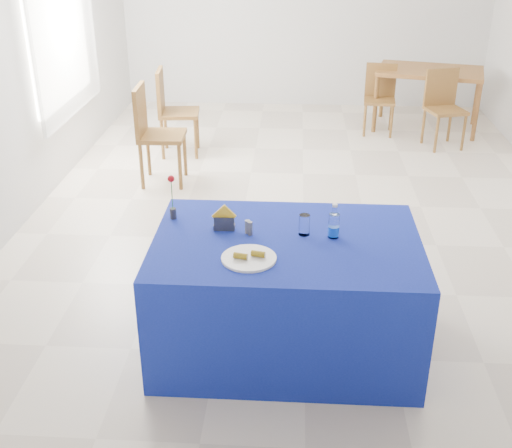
{
  "coord_description": "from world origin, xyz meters",
  "views": [
    {
      "loc": [
        -0.1,
        -5.61,
        2.53
      ],
      "look_at": [
        -0.31,
        -2.34,
        0.92
      ],
      "focal_mm": 45.0,
      "sensor_mm": 36.0,
      "label": 1
    }
  ],
  "objects_px": {
    "oak_table": "(430,75)",
    "chair_win_a": "(153,128)",
    "chair_win_b": "(171,106)",
    "chair_bg_left": "(380,94)",
    "blue_table": "(286,294)",
    "chair_bg_right": "(443,103)",
    "water_bottle": "(334,226)",
    "plate": "(249,258)"
  },
  "relations": [
    {
      "from": "oak_table",
      "to": "chair_win_a",
      "type": "xyz_separation_m",
      "value": [
        -3.07,
        -2.02,
        -0.1
      ]
    },
    {
      "from": "chair_win_a",
      "to": "chair_win_b",
      "type": "distance_m",
      "value": 0.86
    },
    {
      "from": "oak_table",
      "to": "chair_bg_left",
      "type": "relative_size",
      "value": 1.68
    },
    {
      "from": "chair_bg_left",
      "to": "chair_win_a",
      "type": "xyz_separation_m",
      "value": [
        -2.45,
        -1.84,
        0.09
      ]
    },
    {
      "from": "chair_win_b",
      "to": "blue_table",
      "type": "bearing_deg",
      "value": -164.35
    },
    {
      "from": "blue_table",
      "to": "chair_bg_right",
      "type": "height_order",
      "value": "chair_bg_right"
    },
    {
      "from": "chair_bg_left",
      "to": "chair_win_a",
      "type": "bearing_deg",
      "value": -137.57
    },
    {
      "from": "blue_table",
      "to": "water_bottle",
      "type": "height_order",
      "value": "water_bottle"
    },
    {
      "from": "plate",
      "to": "water_bottle",
      "type": "height_order",
      "value": "water_bottle"
    },
    {
      "from": "oak_table",
      "to": "chair_win_b",
      "type": "relative_size",
      "value": 1.46
    },
    {
      "from": "oak_table",
      "to": "plate",
      "type": "bearing_deg",
      "value": -110.98
    },
    {
      "from": "chair_bg_right",
      "to": "water_bottle",
      "type": "bearing_deg",
      "value": -126.16
    },
    {
      "from": "water_bottle",
      "to": "chair_win_b",
      "type": "relative_size",
      "value": 0.22
    },
    {
      "from": "water_bottle",
      "to": "plate",
      "type": "bearing_deg",
      "value": -147.64
    },
    {
      "from": "chair_bg_left",
      "to": "oak_table",
      "type": "bearing_deg",
      "value": 21.76
    },
    {
      "from": "water_bottle",
      "to": "chair_win_b",
      "type": "bearing_deg",
      "value": 115.18
    },
    {
      "from": "chair_bg_left",
      "to": "chair_win_b",
      "type": "height_order",
      "value": "chair_win_b"
    },
    {
      "from": "chair_bg_left",
      "to": "chair_win_b",
      "type": "distance_m",
      "value": 2.62
    },
    {
      "from": "water_bottle",
      "to": "chair_bg_right",
      "type": "distance_m",
      "value": 4.26
    },
    {
      "from": "blue_table",
      "to": "chair_bg_right",
      "type": "relative_size",
      "value": 1.8
    },
    {
      "from": "oak_table",
      "to": "chair_bg_left",
      "type": "xyz_separation_m",
      "value": [
        -0.62,
        -0.18,
        -0.19
      ]
    },
    {
      "from": "plate",
      "to": "chair_bg_right",
      "type": "height_order",
      "value": "chair_bg_right"
    },
    {
      "from": "oak_table",
      "to": "chair_win_b",
      "type": "bearing_deg",
      "value": -159.21
    },
    {
      "from": "blue_table",
      "to": "chair_bg_right",
      "type": "xyz_separation_m",
      "value": [
        1.74,
        4.04,
        0.13
      ]
    },
    {
      "from": "plate",
      "to": "water_bottle",
      "type": "xyz_separation_m",
      "value": [
        0.49,
        0.31,
        0.06
      ]
    },
    {
      "from": "plate",
      "to": "chair_bg_right",
      "type": "relative_size",
      "value": 0.35
    },
    {
      "from": "plate",
      "to": "chair_win_b",
      "type": "relative_size",
      "value": 0.32
    },
    {
      "from": "plate",
      "to": "chair_bg_left",
      "type": "distance_m",
      "value": 4.94
    },
    {
      "from": "chair_win_a",
      "to": "chair_win_b",
      "type": "relative_size",
      "value": 1.03
    },
    {
      "from": "chair_bg_right",
      "to": "chair_win_a",
      "type": "height_order",
      "value": "chair_win_a"
    },
    {
      "from": "water_bottle",
      "to": "chair_win_b",
      "type": "height_order",
      "value": "water_bottle"
    },
    {
      "from": "chair_bg_right",
      "to": "chair_win_b",
      "type": "xyz_separation_m",
      "value": [
        -3.1,
        -0.51,
        0.05
      ]
    },
    {
      "from": "blue_table",
      "to": "oak_table",
      "type": "height_order",
      "value": "blue_table"
    },
    {
      "from": "water_bottle",
      "to": "chair_win_a",
      "type": "relative_size",
      "value": 0.22
    },
    {
      "from": "plate",
      "to": "chair_win_b",
      "type": "xyz_separation_m",
      "value": [
        -1.15,
        3.79,
        -0.21
      ]
    },
    {
      "from": "chair_bg_left",
      "to": "blue_table",
      "type": "bearing_deg",
      "value": -97.72
    },
    {
      "from": "plate",
      "to": "water_bottle",
      "type": "bearing_deg",
      "value": 32.36
    },
    {
      "from": "chair_bg_right",
      "to": "chair_win_a",
      "type": "relative_size",
      "value": 0.89
    },
    {
      "from": "plate",
      "to": "chair_win_b",
      "type": "height_order",
      "value": "chair_win_b"
    },
    {
      "from": "blue_table",
      "to": "chair_bg_left",
      "type": "bearing_deg",
      "value": 76.69
    },
    {
      "from": "chair_bg_left",
      "to": "chair_win_b",
      "type": "xyz_separation_m",
      "value": [
        -2.43,
        -0.98,
        0.07
      ]
    },
    {
      "from": "oak_table",
      "to": "chair_bg_right",
      "type": "distance_m",
      "value": 0.67
    }
  ]
}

